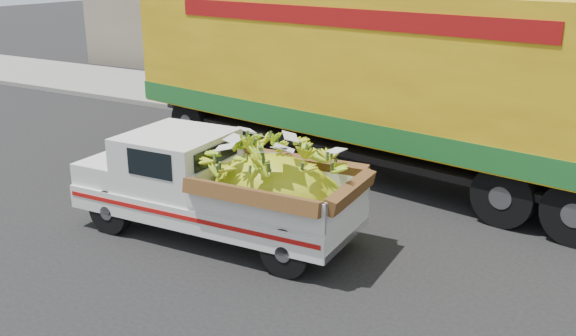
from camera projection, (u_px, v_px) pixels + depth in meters
The scene contains 6 objects.
ground at pixel (294, 242), 10.47m from camera, with size 100.00×100.00×0.00m, color black.
curb at pixel (425, 143), 15.72m from camera, with size 60.00×0.25×0.15m, color gray.
sidewalk at pixel (451, 125), 17.44m from camera, with size 60.00×4.00×0.14m, color gray.
building_left at pixel (302, 8), 25.36m from camera, with size 18.00×6.00×5.00m, color gray.
pickup_truck at pixel (234, 188), 10.30m from camera, with size 4.82×1.96×1.66m.
semi_trailer at pixel (369, 74), 13.31m from camera, with size 12.08×4.50×3.80m.
Camera 1 is at (4.77, -8.29, 4.43)m, focal length 40.00 mm.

